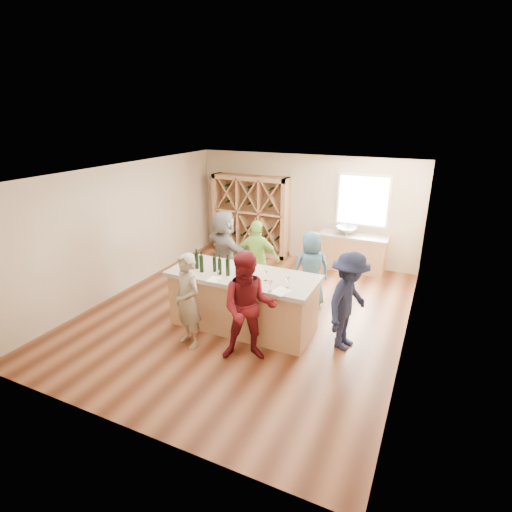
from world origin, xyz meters
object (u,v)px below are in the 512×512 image
at_px(sink, 346,230).
at_px(wine_bottle_b, 202,264).
at_px(wine_bottle_d, 220,267).
at_px(tasting_counter_base, 243,303).
at_px(person_far_left, 225,250).
at_px(person_near_left, 188,301).
at_px(wine_bottle_e, 228,267).
at_px(person_far_right, 311,269).
at_px(person_near_right, 249,308).
at_px(wine_bottle_a, 197,261).
at_px(person_far_mid, 257,259).
at_px(wine_bottle_c, 215,264).
at_px(wine_bottle_f, 237,272).
at_px(person_server, 348,301).
at_px(wine_rack, 251,215).

bearing_deg(sink, wine_bottle_b, -113.21).
height_order(wine_bottle_b, wine_bottle_d, wine_bottle_b).
bearing_deg(tasting_counter_base, wine_bottle_d, -151.92).
bearing_deg(sink, person_far_left, -133.47).
height_order(sink, person_near_left, person_near_left).
bearing_deg(tasting_counter_base, wine_bottle_e, -139.23).
bearing_deg(person_far_right, wine_bottle_b, 12.25).
bearing_deg(person_near_right, wine_bottle_a, 129.73).
relative_size(wine_bottle_a, person_far_mid, 0.18).
bearing_deg(person_far_right, person_near_right, 47.93).
bearing_deg(wine_bottle_c, person_far_left, 113.46).
bearing_deg(wine_bottle_f, person_far_right, 65.14).
xyz_separation_m(person_far_mid, person_far_left, (-0.84, 0.07, 0.06)).
xyz_separation_m(wine_bottle_e, person_server, (2.10, 0.32, -0.37)).
bearing_deg(person_server, person_near_right, 139.07).
height_order(person_near_right, person_far_left, person_near_right).
height_order(tasting_counter_base, person_near_right, person_near_right).
xyz_separation_m(tasting_counter_base, wine_bottle_a, (-0.89, -0.13, 0.73)).
distance_m(tasting_counter_base, person_server, 1.94).
bearing_deg(person_far_right, sink, -128.20).
distance_m(wine_rack, wine_bottle_a, 4.05).
xyz_separation_m(wine_bottle_d, person_near_right, (0.90, -0.66, -0.31)).
distance_m(wine_bottle_c, person_far_left, 1.74).
bearing_deg(wine_bottle_b, wine_bottle_a, 147.76).
distance_m(wine_bottle_d, person_near_left, 0.86).
height_order(wine_bottle_b, person_near_left, person_near_left).
relative_size(wine_bottle_e, wine_bottle_f, 1.02).
bearing_deg(wine_bottle_b, person_far_right, 46.58).
distance_m(tasting_counter_base, person_near_left, 1.14).
bearing_deg(wine_bottle_c, wine_bottle_e, -11.51).
bearing_deg(wine_bottle_d, person_far_mid, 89.73).
height_order(person_far_mid, person_far_right, person_far_mid).
xyz_separation_m(wine_bottle_c, person_near_left, (-0.06, -0.82, -0.39)).
height_order(sink, wine_bottle_d, wine_bottle_d).
distance_m(wine_bottle_b, wine_bottle_f, 0.77).
height_order(sink, person_server, person_server).
xyz_separation_m(person_near_left, person_far_left, (-0.62, 2.39, 0.07)).
distance_m(wine_bottle_a, wine_bottle_f, 0.95).
bearing_deg(wine_bottle_d, wine_bottle_a, 172.83).
relative_size(person_server, person_far_left, 0.96).
bearing_deg(wine_bottle_e, wine_bottle_a, 175.73).
height_order(person_far_right, wine_bottle_f, person_far_right).
bearing_deg(wine_bottle_e, wine_bottle_f, -25.83).
height_order(wine_bottle_e, person_far_right, person_far_right).
bearing_deg(wine_bottle_f, sink, 76.83).
bearing_deg(person_far_right, person_far_mid, -33.13).
relative_size(wine_bottle_c, person_near_left, 0.17).
distance_m(sink, person_server, 3.74).
xyz_separation_m(wine_rack, tasting_counter_base, (1.70, -3.84, -0.60)).
bearing_deg(person_far_left, person_far_mid, -156.41).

